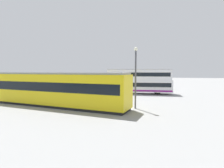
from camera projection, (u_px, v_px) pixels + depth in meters
ground_plane at (118, 95)px, 27.23m from camera, size 160.00×160.00×0.00m
double_decker_bus at (139, 81)px, 28.78m from camera, size 10.44×3.34×3.93m
tram_yellow at (56, 89)px, 18.35m from camera, size 15.84×4.87×3.49m
pedestrian_near_railing at (86, 91)px, 24.43m from camera, size 0.40×0.40×1.66m
pedestrian_crossing at (93, 94)px, 19.60m from camera, size 0.45×0.45×1.80m
pedestrian_railing at (65, 94)px, 22.17m from camera, size 9.53×0.79×1.08m
info_sign at (42, 86)px, 23.07m from camera, size 1.26×0.30×2.39m
street_lamp at (136, 72)px, 17.00m from camera, size 0.36×0.36×5.87m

